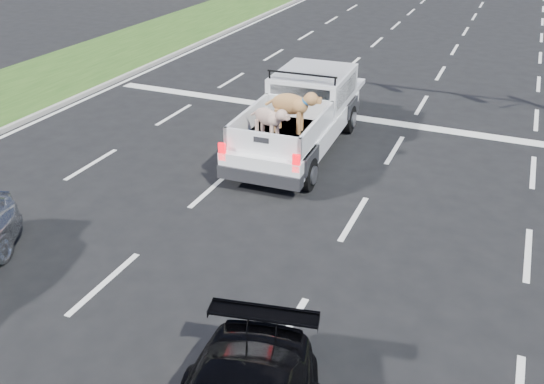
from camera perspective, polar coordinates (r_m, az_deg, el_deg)
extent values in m
plane|color=black|center=(10.06, -8.26, -11.28)|extent=(160.00, 160.00, 0.00)
cube|color=silver|center=(16.99, -13.24, 5.34)|extent=(0.12, 60.00, 0.01)
cube|color=silver|center=(15.29, -2.47, 3.51)|extent=(0.12, 60.00, 0.01)
cube|color=silver|center=(14.26, 10.33, 1.17)|extent=(0.12, 60.00, 0.01)
cube|color=silver|center=(14.05, 24.26, -1.44)|extent=(0.12, 60.00, 0.01)
cube|color=silver|center=(19.22, -21.95, 6.68)|extent=(0.15, 60.00, 0.01)
cube|color=silver|center=(18.22, 8.04, 7.36)|extent=(17.00, 0.45, 0.01)
cube|color=gray|center=(19.37, -22.52, 6.93)|extent=(0.15, 60.00, 0.14)
cylinder|color=black|center=(14.06, -3.62, 2.96)|extent=(0.33, 0.81, 0.80)
cylinder|color=black|center=(13.47, 3.48, 1.79)|extent=(0.33, 0.81, 0.80)
cylinder|color=black|center=(17.39, 1.66, 8.00)|extent=(0.33, 0.81, 0.80)
cylinder|color=black|center=(16.92, 7.54, 7.18)|extent=(0.33, 0.81, 0.80)
cube|color=silver|center=(15.34, 2.54, 6.37)|extent=(2.21, 5.63, 0.55)
cube|color=silver|center=(16.28, 4.10, 10.31)|extent=(2.02, 2.49, 0.90)
cube|color=black|center=(15.19, 2.75, 9.18)|extent=(1.62, 0.10, 0.65)
cylinder|color=black|center=(15.13, 2.98, 11.59)|extent=(1.89, 0.13, 0.05)
cube|color=black|center=(14.17, 0.96, 5.58)|extent=(1.97, 2.75, 0.06)
cube|color=silver|center=(14.37, -2.39, 7.18)|extent=(0.19, 2.67, 0.55)
cube|color=silver|center=(13.80, 4.47, 6.23)|extent=(0.19, 2.67, 0.55)
cube|color=silver|center=(12.94, -1.00, 4.79)|extent=(1.87, 0.16, 0.55)
cube|color=red|center=(13.18, -4.95, 4.00)|extent=(0.17, 0.07, 0.42)
cube|color=red|center=(12.57, 2.41, 2.84)|extent=(0.17, 0.07, 0.42)
cube|color=black|center=(13.12, -1.21, 1.61)|extent=(2.02, 0.40, 0.31)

